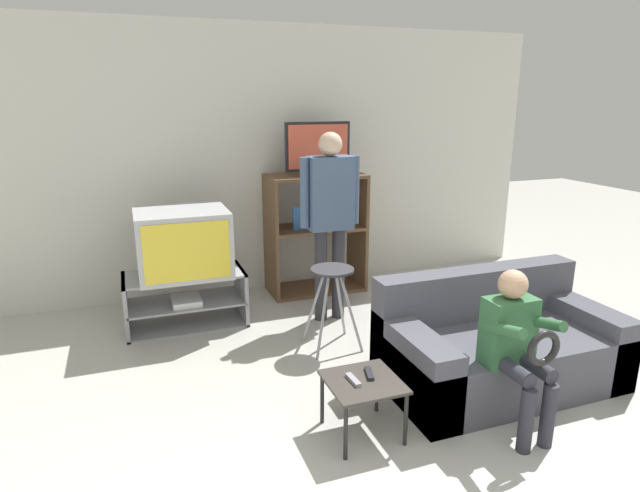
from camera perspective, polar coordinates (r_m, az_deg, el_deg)
wall_back at (r=5.37m, az=-8.14°, el=8.84°), size 6.40×0.06×2.60m
tv_stand at (r=4.77m, az=-14.14°, el=-5.59°), size 1.01×0.48×0.47m
television_main at (r=4.61m, az=-14.43°, el=0.38°), size 0.75×0.64×0.55m
media_shelf at (r=5.36m, az=-0.49°, el=1.46°), size 0.96×0.48×1.19m
television_flat at (r=5.21m, az=-0.24°, el=10.23°), size 0.65×0.20×0.50m
folding_stool at (r=4.14m, az=1.30°, el=-4.10°), size 0.40×0.37×0.65m
snack_table at (r=3.19m, az=4.61°, el=-14.78°), size 0.41×0.41×0.35m
remote_control_black at (r=3.22m, az=5.28°, el=-13.37°), size 0.07×0.15×0.02m
remote_control_white at (r=3.15m, az=3.57°, el=-14.05°), size 0.04×0.15×0.02m
couch at (r=3.93m, az=18.37°, el=-10.17°), size 1.58×0.83×0.74m
person_standing_adult at (r=4.56m, az=1.07°, el=3.98°), size 0.53×0.20×1.64m
person_seated_child at (r=3.32m, az=20.22°, el=-9.46°), size 0.33×0.43×0.97m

